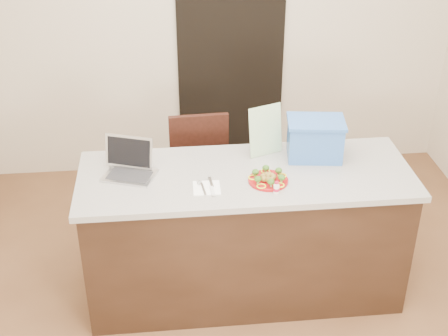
{
  "coord_description": "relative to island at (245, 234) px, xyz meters",
  "views": [
    {
      "loc": [
        -0.47,
        -3.01,
        2.87
      ],
      "look_at": [
        -0.14,
        0.2,
        0.99
      ],
      "focal_mm": 50.0,
      "sensor_mm": 36.0,
      "label": 1
    }
  ],
  "objects": [
    {
      "name": "ground",
      "position": [
        0.0,
        -0.25,
        -0.46
      ],
      "size": [
        4.0,
        4.0,
        0.0
      ],
      "primitive_type": "plane",
      "color": "brown",
      "rests_on": "ground"
    },
    {
      "name": "room_shell",
      "position": [
        0.0,
        -0.25,
        1.16
      ],
      "size": [
        4.0,
        4.0,
        4.0
      ],
      "color": "white",
      "rests_on": "ground"
    },
    {
      "name": "doorway",
      "position": [
        0.1,
        1.73,
        0.54
      ],
      "size": [
        0.9,
        0.02,
        2.0
      ],
      "primitive_type": "cube",
      "color": "black",
      "rests_on": "ground"
    },
    {
      "name": "island",
      "position": [
        0.0,
        0.0,
        0.0
      ],
      "size": [
        2.06,
        0.76,
        0.92
      ],
      "color": "black",
      "rests_on": "ground"
    },
    {
      "name": "plate",
      "position": [
        0.12,
        -0.11,
        0.47
      ],
      "size": [
        0.24,
        0.24,
        0.02
      ],
      "rotation": [
        0.0,
        0.0,
        0.38
      ],
      "color": "maroon",
      "rests_on": "island"
    },
    {
      "name": "meatballs",
      "position": [
        0.12,
        -0.11,
        0.49
      ],
      "size": [
        0.09,
        0.1,
        0.04
      ],
      "color": "olive",
      "rests_on": "plate"
    },
    {
      "name": "broccoli",
      "position": [
        0.12,
        -0.11,
        0.51
      ],
      "size": [
        0.19,
        0.21,
        0.04
      ],
      "color": "#244913",
      "rests_on": "plate"
    },
    {
      "name": "pepper_rings",
      "position": [
        0.12,
        -0.11,
        0.48
      ],
      "size": [
        0.24,
        0.23,
        0.01
      ],
      "color": "yellow",
      "rests_on": "plate"
    },
    {
      "name": "napkin",
      "position": [
        -0.25,
        -0.15,
        0.46
      ],
      "size": [
        0.16,
        0.16,
        0.01
      ],
      "primitive_type": "cube",
      "rotation": [
        0.0,
        0.0,
        -0.02
      ],
      "color": "white",
      "rests_on": "island"
    },
    {
      "name": "fork",
      "position": [
        -0.27,
        -0.14,
        0.47
      ],
      "size": [
        0.04,
        0.17,
        0.0
      ],
      "rotation": [
        0.0,
        0.0,
        0.11
      ],
      "color": "#B8B7BC",
      "rests_on": "napkin"
    },
    {
      "name": "knife",
      "position": [
        -0.22,
        -0.17,
        0.47
      ],
      "size": [
        0.03,
        0.21,
        0.01
      ],
      "rotation": [
        0.0,
        0.0,
        0.08
      ],
      "color": "silver",
      "rests_on": "napkin"
    },
    {
      "name": "yogurt_bottle",
      "position": [
        0.14,
        -0.24,
        0.49
      ],
      "size": [
        0.04,
        0.04,
        0.07
      ],
      "rotation": [
        0.0,
        0.0,
        0.06
      ],
      "color": "white",
      "rests_on": "island"
    },
    {
      "name": "laptop",
      "position": [
        -0.71,
        0.08,
        0.52
      ],
      "size": [
        0.36,
        0.33,
        0.21
      ],
      "rotation": [
        0.0,
        0.0,
        -0.34
      ],
      "color": "#B3B4B8",
      "rests_on": "island"
    },
    {
      "name": "leaflet",
      "position": [
        0.15,
        0.24,
        0.62
      ],
      "size": [
        0.23,
        0.13,
        0.33
      ],
      "primitive_type": "cube",
      "rotation": [
        -0.14,
        0.0,
        0.37
      ],
      "color": "white",
      "rests_on": "island"
    },
    {
      "name": "blue_box",
      "position": [
        0.46,
        0.16,
        0.59
      ],
      "size": [
        0.39,
        0.3,
        0.26
      ],
      "rotation": [
        0.0,
        0.0,
        -0.13
      ],
      "color": "#2F5EAB",
      "rests_on": "island"
    },
    {
      "name": "chair",
      "position": [
        -0.24,
        0.64,
        0.09
      ],
      "size": [
        0.45,
        0.45,
        0.97
      ],
      "rotation": [
        0.0,
        0.0,
        0.04
      ],
      "color": "#371710",
      "rests_on": "ground"
    }
  ]
}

